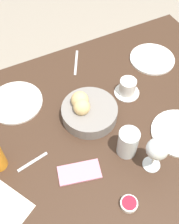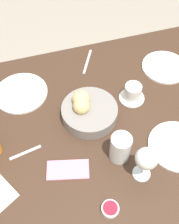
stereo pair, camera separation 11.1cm
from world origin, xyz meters
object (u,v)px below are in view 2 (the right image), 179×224
at_px(plate_far_center, 177,146).
at_px(spoon_coffee, 25,153).
at_px(plate_near_left, 165,67).
at_px(fork_silver, 87,61).
at_px(wine_glass, 146,159).
at_px(jam_bowl_berry, 110,209).
at_px(water_tumbler, 120,148).
at_px(plate_near_right, 21,93).
at_px(cell_phone, 68,170).
at_px(coffee_cup, 132,93).
at_px(bread_basket, 88,110).

distance_m(plate_far_center, spoon_coffee, 0.57).
bearing_deg(plate_far_center, plate_near_left, -109.67).
height_order(plate_far_center, fork_silver, plate_far_center).
height_order(wine_glass, jam_bowl_berry, wine_glass).
bearing_deg(plate_near_left, water_tumbler, 45.17).
bearing_deg(fork_silver, plate_near_right, 17.79).
relative_size(plate_near_right, water_tumbler, 1.91).
distance_m(plate_far_center, cell_phone, 0.42).
xyz_separation_m(water_tumbler, spoon_coffee, (0.33, -0.11, -0.06)).
xyz_separation_m(plate_near_left, water_tumbler, (0.36, 0.36, 0.05)).
distance_m(plate_near_left, spoon_coffee, 0.74).
distance_m(plate_near_right, water_tumbler, 0.50).
bearing_deg(coffee_cup, plate_near_right, -19.98).
height_order(wine_glass, fork_silver, wine_glass).
bearing_deg(wine_glass, bread_basket, -70.01).
relative_size(plate_near_left, spoon_coffee, 1.73).
bearing_deg(bread_basket, plate_near_right, -39.09).
bearing_deg(water_tumbler, plate_far_center, 172.92).
relative_size(wine_glass, jam_bowl_berry, 2.66).
height_order(water_tumbler, cell_phone, water_tumbler).
height_order(wine_glass, spoon_coffee, wine_glass).
bearing_deg(bread_basket, jam_bowl_berry, 84.07).
bearing_deg(wine_glass, spoon_coffee, -28.10).
bearing_deg(coffee_cup, bread_basket, 9.61).
bearing_deg(cell_phone, bread_basket, -123.40).
bearing_deg(coffee_cup, cell_phone, 35.39).
xyz_separation_m(plate_far_center, jam_bowl_berry, (0.32, 0.15, 0.01)).
xyz_separation_m(plate_far_center, coffee_cup, (0.08, -0.27, 0.03)).
relative_size(coffee_cup, spoon_coffee, 0.88).
xyz_separation_m(water_tumbler, jam_bowl_berry, (0.10, 0.18, -0.05)).
distance_m(plate_near_left, plate_near_right, 0.66).
bearing_deg(plate_near_right, jam_bowl_berry, 109.24).
bearing_deg(fork_silver, bread_basket, 73.84).
height_order(plate_near_left, coffee_cup, coffee_cup).
relative_size(wine_glass, spoon_coffee, 1.28).
height_order(plate_far_center, spoon_coffee, plate_far_center).
relative_size(jam_bowl_berry, spoon_coffee, 0.48).
relative_size(plate_near_left, jam_bowl_berry, 3.60).
distance_m(water_tumbler, cell_phone, 0.20).
bearing_deg(jam_bowl_berry, cell_phone, -60.99).
relative_size(wine_glass, coffee_cup, 1.45).
relative_size(water_tumbler, cell_phone, 0.73).
bearing_deg(fork_silver, jam_bowl_berry, 79.46).
xyz_separation_m(fork_silver, cell_phone, (0.22, 0.51, 0.00)).
xyz_separation_m(jam_bowl_berry, fork_silver, (-0.13, -0.69, -0.01)).
height_order(coffee_cup, jam_bowl_berry, coffee_cup).
distance_m(coffee_cup, spoon_coffee, 0.49).
height_order(plate_far_center, cell_phone, plate_far_center).
relative_size(plate_near_right, coffee_cup, 2.11).
bearing_deg(plate_far_center, plate_near_right, -39.53).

